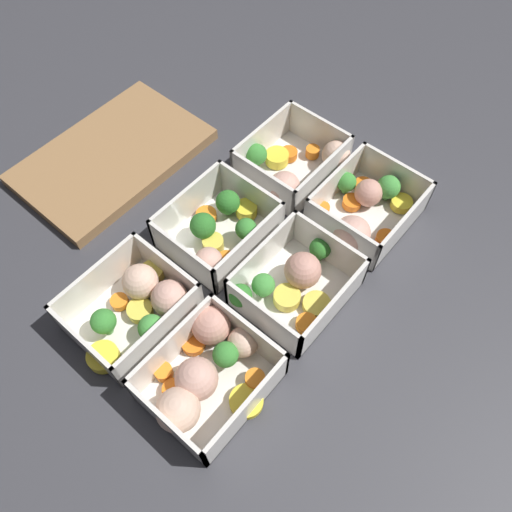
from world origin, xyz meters
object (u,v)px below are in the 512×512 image
Objects in this scene: container_near_left at (206,371)px; container_far_right at (295,165)px; container_near_right at (364,210)px; container_near_center at (294,282)px; container_far_left at (139,305)px; container_far_center at (220,230)px.

container_near_left is 0.34m from container_far_right.
container_near_right is (0.31, -0.01, -0.00)m from container_near_left.
container_far_left is at bearing 139.88° from container_near_center.
container_near_left is at bearing 178.48° from container_near_center.
container_near_right and container_far_left have the same top height.
container_near_right is 1.02× the size of container_far_right.
container_near_left is 1.11× the size of container_far_center.
container_near_left is at bearing -159.45° from container_far_right.
container_near_center is 0.96× the size of container_far_right.
container_near_right is 1.09× the size of container_far_center.
container_far_right is (0.32, 0.12, -0.00)m from container_near_left.
container_near_left is 1.01× the size of container_far_left.
container_near_left and container_near_center have the same top height.
container_far_right is (0.00, 0.13, -0.00)m from container_near_right.
container_near_center is at bearing -89.03° from container_far_center.
container_near_right and container_far_center have the same top height.
container_far_left is at bearing 156.78° from container_near_right.
container_far_center is at bearing 90.97° from container_near_center.
container_near_center and container_far_center have the same top height.
container_near_center is 0.20m from container_far_right.
container_far_left is (0.01, 0.12, -0.00)m from container_near_left.
container_near_left is 1.05× the size of container_far_right.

